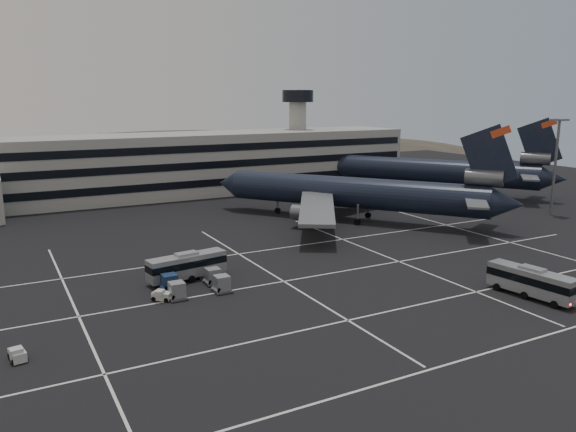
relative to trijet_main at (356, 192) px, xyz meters
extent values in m
plane|color=black|center=(-21.78, -28.56, -5.25)|extent=(260.00, 260.00, 0.00)
cube|color=silver|center=(-21.78, -50.56, -5.24)|extent=(90.00, 0.25, 0.01)
cube|color=silver|center=(-21.78, -38.56, -5.24)|extent=(90.00, 0.25, 0.01)
cube|color=silver|center=(-21.78, -24.56, -5.24)|extent=(90.00, 0.25, 0.01)
cube|color=silver|center=(-21.78, -10.56, -5.24)|extent=(90.00, 0.25, 0.01)
cube|color=silver|center=(-51.78, -22.56, -5.24)|extent=(0.25, 55.00, 0.01)
cube|color=silver|center=(-27.78, -22.56, -5.24)|extent=(0.25, 55.00, 0.01)
cube|color=silver|center=(-9.78, -22.56, -5.24)|extent=(0.25, 55.00, 0.01)
cube|color=silver|center=(12.22, -22.56, -5.24)|extent=(0.25, 55.00, 0.01)
cube|color=gray|center=(-21.78, 43.44, 1.75)|extent=(120.00, 18.00, 14.00)
cube|color=black|center=(-21.78, 34.39, -1.75)|extent=(118.00, 0.20, 1.60)
cube|color=black|center=(-21.78, 34.39, 2.25)|extent=(118.00, 0.20, 1.60)
cube|color=black|center=(-21.78, 34.39, 5.95)|extent=(118.00, 0.20, 1.60)
cylinder|color=gray|center=(13.22, 45.44, 5.75)|extent=(4.40, 4.40, 22.00)
cylinder|color=black|center=(13.22, 45.44, 17.25)|extent=(8.00, 8.00, 3.00)
ellipsoid|color=#38332B|center=(8.22, 141.44, -18.75)|extent=(252.00, 180.00, 44.00)
ellipsoid|color=#38332B|center=(88.22, 141.44, -14.25)|extent=(168.00, 120.00, 24.00)
cylinder|color=slate|center=(36.22, -13.56, 3.75)|extent=(0.50, 0.50, 18.00)
cube|color=slate|center=(36.22, -13.56, 12.85)|extent=(2.40, 2.40, 0.35)
cylinder|color=black|center=(-0.30, 0.40, -0.05)|extent=(33.21, 41.81, 5.60)
cone|color=black|center=(-15.98, 21.39, -0.05)|extent=(7.18, 6.96, 5.60)
cone|color=black|center=(15.56, -20.83, -0.05)|extent=(7.03, 7.02, 5.04)
cube|color=black|center=(13.46, -18.02, 7.35)|extent=(6.07, 7.89, 10.97)
cube|color=red|center=(14.36, -19.23, 11.55)|extent=(2.37, 2.92, 2.24)
cylinder|color=#595B60|center=(13.16, -17.62, 4.05)|extent=(5.75, 6.42, 2.70)
cube|color=slate|center=(9.50, -19.74, 0.55)|extent=(7.35, 7.75, 0.87)
cube|color=slate|center=(16.23, -14.71, 0.55)|extent=(8.16, 6.05, 0.87)
cube|color=slate|center=(-11.51, -5.47, -0.85)|extent=(16.11, 21.66, 1.75)
cylinder|color=#595B60|center=(-10.90, -1.28, -2.55)|extent=(5.45, 6.02, 2.70)
cube|color=slate|center=(8.52, 9.49, -0.85)|extent=(22.68, 10.92, 1.75)
cylinder|color=#595B60|center=(4.32, 10.09, -2.55)|extent=(5.45, 6.02, 2.70)
cylinder|color=slate|center=(-9.49, 12.71, -3.05)|extent=(0.44, 0.44, 3.00)
cylinder|color=black|center=(-9.49, 12.71, -4.70)|extent=(1.06, 1.18, 1.10)
cylinder|color=slate|center=(-1.67, -3.11, -3.05)|extent=(0.44, 0.44, 3.00)
cylinder|color=black|center=(-1.67, -3.11, -4.70)|extent=(1.06, 1.18, 1.10)
cylinder|color=slate|center=(3.46, 0.72, -3.05)|extent=(0.44, 0.44, 3.00)
cylinder|color=black|center=(3.46, 0.72, -4.70)|extent=(1.06, 1.18, 1.10)
cylinder|color=black|center=(33.17, 16.93, -0.05)|extent=(30.95, 43.24, 5.60)
cone|color=black|center=(18.84, 38.86, -0.05)|extent=(7.15, 6.83, 5.60)
cone|color=black|center=(47.67, -5.25, -0.05)|extent=(6.95, 6.94, 5.04)
cube|color=black|center=(45.76, -2.32, 7.35)|extent=(5.60, 8.20, 10.97)
cube|color=red|center=(46.58, -3.58, 11.55)|extent=(2.23, 3.01, 2.24)
cylinder|color=#595B60|center=(45.48, -1.91, 4.05)|extent=(5.54, 6.50, 2.70)
cube|color=slate|center=(41.69, -3.79, 0.55)|extent=(7.56, 7.58, 0.87)
cube|color=slate|center=(48.73, 0.81, 0.55)|extent=(8.16, 5.69, 0.87)
cylinder|color=slate|center=(33.17, 16.93, -3.05)|extent=(0.44, 0.44, 3.00)
cylinder|color=black|center=(33.17, 16.93, -4.70)|extent=(1.02, 1.19, 1.10)
cube|color=gray|center=(-5.74, -42.69, -3.38)|extent=(3.54, 10.21, 2.73)
cube|color=black|center=(-5.74, -42.69, -3.06)|extent=(3.60, 10.28, 0.86)
cube|color=gray|center=(-5.74, -42.69, -1.86)|extent=(1.79, 2.89, 0.32)
cylinder|color=black|center=(-6.42, -46.30, -4.81)|extent=(0.40, 0.90, 0.87)
cylinder|color=black|center=(-4.16, -46.01, -4.81)|extent=(0.40, 0.90, 0.87)
cylinder|color=black|center=(-6.86, -42.83, -4.81)|extent=(0.40, 0.90, 0.87)
cylinder|color=black|center=(-4.61, -42.54, -4.81)|extent=(0.40, 0.90, 0.87)
cylinder|color=black|center=(-7.31, -39.36, -4.81)|extent=(0.40, 0.90, 0.87)
cylinder|color=black|center=(-5.06, -39.07, -4.81)|extent=(0.40, 0.90, 0.87)
cube|color=#FF0C05|center=(-5.81, -47.76, -4.43)|extent=(0.23, 0.10, 0.20)
cube|color=gray|center=(-38.06, -18.42, -3.39)|extent=(10.21, 3.75, 2.72)
cube|color=black|center=(-38.06, -18.42, -3.06)|extent=(10.28, 3.82, 0.86)
cube|color=gray|center=(-38.06, -18.42, -1.87)|extent=(2.91, 1.85, 0.32)
cylinder|color=black|center=(-34.43, -19.01, -4.81)|extent=(0.90, 0.42, 0.87)
cylinder|color=black|center=(-34.78, -16.77, -4.81)|extent=(0.90, 0.42, 0.87)
cylinder|color=black|center=(-37.88, -19.54, -4.81)|extent=(0.90, 0.42, 0.87)
cylinder|color=black|center=(-38.23, -17.30, -4.81)|extent=(0.90, 0.42, 0.87)
cylinder|color=black|center=(-41.34, -20.07, -4.81)|extent=(0.90, 0.42, 0.87)
cylinder|color=black|center=(-41.68, -17.83, -4.81)|extent=(0.90, 0.42, 0.87)
cube|color=beige|center=(-57.87, -32.45, -4.74)|extent=(1.45, 2.21, 0.84)
cube|color=beige|center=(-57.79, -32.91, -4.18)|extent=(1.16, 1.00, 0.47)
cylinder|color=black|center=(-58.25, -33.27, -4.99)|extent=(0.29, 0.55, 0.52)
cylinder|color=black|center=(-57.24, -33.10, -4.99)|extent=(0.29, 0.55, 0.52)
cylinder|color=black|center=(-58.51, -31.80, -4.99)|extent=(0.29, 0.55, 0.52)
cylinder|color=black|center=(-57.50, -31.63, -4.99)|extent=(0.29, 0.55, 0.52)
cube|color=beige|center=(-42.81, -23.92, -4.72)|extent=(2.32, 2.27, 0.86)
cube|color=beige|center=(-42.45, -24.25, -4.15)|extent=(1.34, 1.36, 0.48)
cylinder|color=black|center=(-42.60, -24.83, -4.98)|extent=(0.54, 0.52, 0.54)
cylinder|color=black|center=(-41.89, -24.06, -4.98)|extent=(0.54, 0.52, 0.54)
cylinder|color=black|center=(-43.72, -23.79, -4.98)|extent=(0.54, 0.52, 0.54)
cylinder|color=black|center=(-43.01, -23.02, -4.98)|extent=(0.54, 0.52, 0.54)
cube|color=#2D2D30|center=(-41.21, -24.32, -5.08)|extent=(2.09, 2.40, 0.19)
cylinder|color=black|center=(-41.21, -24.32, -5.14)|extent=(0.11, 0.21, 0.21)
cube|color=gray|center=(-41.21, -24.32, -4.13)|extent=(1.70, 1.70, 1.70)
cube|color=#2D2D30|center=(-35.89, -24.48, -5.08)|extent=(2.09, 2.40, 0.19)
cylinder|color=black|center=(-35.89, -24.48, -5.14)|extent=(0.11, 0.21, 0.21)
cube|color=gray|center=(-35.89, -24.48, -4.13)|extent=(1.70, 1.70, 1.70)
cube|color=#2D2D30|center=(-41.11, -21.13, -5.08)|extent=(2.09, 2.40, 0.19)
cylinder|color=black|center=(-41.11, -21.13, -5.14)|extent=(0.11, 0.21, 0.21)
cube|color=#152A4C|center=(-41.11, -21.13, -4.13)|extent=(1.70, 1.70, 1.70)
cube|color=#2D2D30|center=(-35.80, -21.29, -5.08)|extent=(2.09, 2.40, 0.19)
cylinder|color=black|center=(-35.80, -21.29, -5.14)|extent=(0.11, 0.21, 0.21)
cube|color=gray|center=(-35.80, -21.29, -4.13)|extent=(1.70, 1.70, 1.70)
cube|color=#2D2D30|center=(-41.02, -17.94, -5.08)|extent=(2.09, 2.40, 0.19)
cylinder|color=black|center=(-41.02, -17.94, -5.14)|extent=(0.11, 0.21, 0.21)
cube|color=gray|center=(-41.02, -17.94, -4.13)|extent=(1.70, 1.70, 1.70)
cube|color=#2D2D30|center=(-35.70, -18.10, -5.08)|extent=(2.09, 2.40, 0.19)
cylinder|color=black|center=(-35.70, -18.10, -5.14)|extent=(0.11, 0.21, 0.21)
cube|color=gray|center=(-35.70, -18.10, -4.13)|extent=(1.70, 1.70, 1.70)
camera|label=1|loc=(-58.49, -82.87, 16.99)|focal=35.00mm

